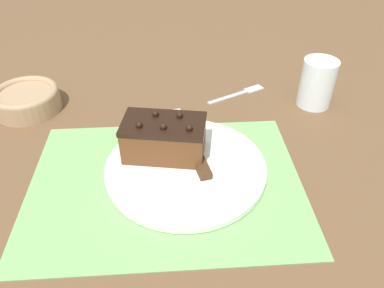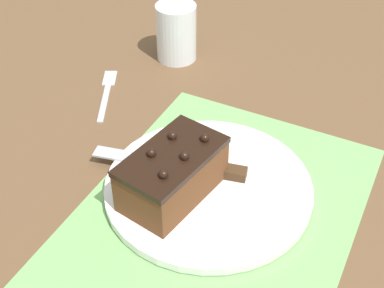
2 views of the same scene
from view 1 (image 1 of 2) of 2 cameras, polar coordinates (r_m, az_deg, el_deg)
name	(u,v)px [view 1 (image 1 of 2)]	position (r m, az deg, el deg)	size (l,w,h in m)	color
ground_plane	(166,184)	(0.64, -4.00, -6.05)	(3.00, 3.00, 0.00)	brown
placemat_woven	(166,183)	(0.64, -4.01, -5.92)	(0.46, 0.34, 0.00)	#7AB266
cake_plate	(186,167)	(0.66, -0.97, -3.59)	(0.28, 0.28, 0.01)	white
chocolate_cake	(167,138)	(0.66, -3.89, 0.97)	(0.15, 0.10, 0.08)	brown
serving_knife	(194,151)	(0.67, 0.37, -1.14)	(0.07, 0.22, 0.01)	#472D19
drinking_glass	(317,83)	(0.86, 18.52, 8.80)	(0.07, 0.07, 0.10)	white
small_bowl	(26,99)	(0.88, -23.91, 6.29)	(0.14, 0.14, 0.05)	tan
dessert_fork	(241,93)	(0.88, 7.42, 7.76)	(0.14, 0.08, 0.01)	#B7BABF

